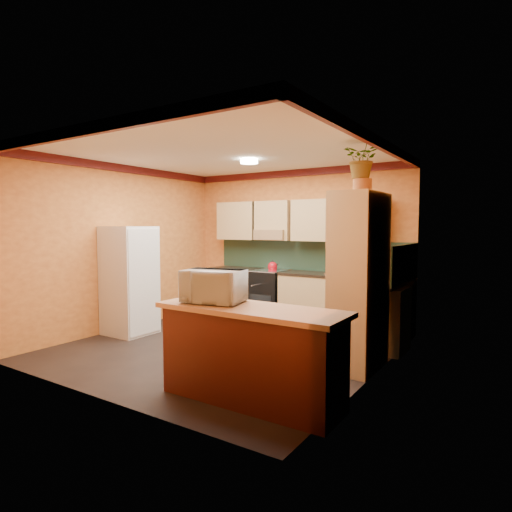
{
  "coord_description": "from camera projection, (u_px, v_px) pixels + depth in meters",
  "views": [
    {
      "loc": [
        3.57,
        -4.72,
        1.7
      ],
      "look_at": [
        0.22,
        0.45,
        1.27
      ],
      "focal_mm": 30.0,
      "sensor_mm": 36.0,
      "label": 1
    }
  ],
  "objects": [
    {
      "name": "fern",
      "position": [
        363.0,
        159.0,
        5.04
      ],
      "size": [
        0.45,
        0.4,
        0.47
      ],
      "primitive_type": "imported",
      "rotation": [
        0.0,
        0.0,
        0.08
      ],
      "color": "tan",
      "rests_on": "fern_pot"
    },
    {
      "name": "stove",
      "position": [
        269.0,
        296.0,
        7.68
      ],
      "size": [
        0.58,
        0.58,
        0.91
      ],
      "primitive_type": "cube",
      "color": "black",
      "rests_on": "ground"
    },
    {
      "name": "bar_top",
      "position": [
        251.0,
        309.0,
        4.09
      ],
      "size": [
        1.9,
        0.65,
        0.05
      ],
      "primitive_type": "cube",
      "color": "tan",
      "rests_on": "breakfast_bar"
    },
    {
      "name": "base_cabinets_back",
      "position": [
        300.0,
        300.0,
        7.34
      ],
      "size": [
        3.65,
        0.6,
        0.88
      ],
      "primitive_type": "cube",
      "color": "tan",
      "rests_on": "ground"
    },
    {
      "name": "microwave",
      "position": [
        213.0,
        286.0,
        4.33
      ],
      "size": [
        0.67,
        0.53,
        0.33
      ],
      "primitive_type": "imported",
      "rotation": [
        0.0,
        0.0,
        0.22
      ],
      "color": "white",
      "rests_on": "bar_top"
    },
    {
      "name": "room_shell",
      "position": [
        238.0,
        199.0,
        6.08
      ],
      "size": [
        4.24,
        4.24,
        2.72
      ],
      "color": "black",
      "rests_on": "ground"
    },
    {
      "name": "fern_pot",
      "position": [
        362.0,
        186.0,
        5.06
      ],
      "size": [
        0.22,
        0.22,
        0.16
      ],
      "primitive_type": "cylinder",
      "color": "#A65728",
      "rests_on": "pantry"
    },
    {
      "name": "breakfast_bar",
      "position": [
        251.0,
        357.0,
        4.13
      ],
      "size": [
        1.8,
        0.55,
        0.88
      ],
      "primitive_type": "cube",
      "color": "#521D13",
      "rests_on": "ground"
    },
    {
      "name": "kettle",
      "position": [
        273.0,
        266.0,
        7.55
      ],
      "size": [
        0.21,
        0.21,
        0.18
      ],
      "primitive_type": null,
      "rotation": [
        0.0,
        0.0,
        -0.28
      ],
      "color": "#AC0B16",
      "rests_on": "stove"
    },
    {
      "name": "countertop_right",
      "position": [
        377.0,
        285.0,
        5.85
      ],
      "size": [
        0.62,
        0.8,
        0.04
      ],
      "primitive_type": "cube",
      "color": "black",
      "rests_on": "base_cabinets_right"
    },
    {
      "name": "fridge",
      "position": [
        129.0,
        280.0,
        6.74
      ],
      "size": [
        0.68,
        0.66,
        1.7
      ],
      "primitive_type": "cube",
      "color": "white",
      "rests_on": "ground"
    },
    {
      "name": "sink",
      "position": [
        343.0,
        274.0,
        6.89
      ],
      "size": [
        0.48,
        0.4,
        0.03
      ],
      "primitive_type": "cube",
      "color": "silver",
      "rests_on": "countertop_back"
    },
    {
      "name": "countertop_back",
      "position": [
        300.0,
        273.0,
        7.31
      ],
      "size": [
        3.65,
        0.62,
        0.04
      ],
      "primitive_type": "cube",
      "color": "black",
      "rests_on": "base_cabinets_back"
    },
    {
      "name": "base_cabinets_right",
      "position": [
        376.0,
        318.0,
        5.88
      ],
      "size": [
        0.6,
        0.8,
        0.88
      ],
      "primitive_type": "cube",
      "color": "tan",
      "rests_on": "ground"
    },
    {
      "name": "pantry",
      "position": [
        359.0,
        281.0,
        5.1
      ],
      "size": [
        0.48,
        0.9,
        2.1
      ],
      "primitive_type": "cube",
      "color": "tan",
      "rests_on": "ground"
    }
  ]
}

